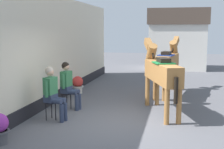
# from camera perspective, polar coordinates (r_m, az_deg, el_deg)

# --- Properties ---
(ground_plane) EXTENTS (40.00, 40.00, 0.00)m
(ground_plane) POSITION_cam_1_polar(r_m,az_deg,el_deg) (10.56, 4.18, -4.30)
(ground_plane) COLOR #56565B
(pub_facade_wall) EXTENTS (0.34, 14.00, 3.40)m
(pub_facade_wall) POSITION_cam_1_polar(r_m,az_deg,el_deg) (9.59, -12.29, 3.53)
(pub_facade_wall) COLOR beige
(pub_facade_wall) RESTS_ON ground_plane
(distant_cottage) EXTENTS (3.40, 2.60, 3.50)m
(distant_cottage) POSITION_cam_1_polar(r_m,az_deg,el_deg) (18.52, 12.16, 6.63)
(distant_cottage) COLOR silver
(distant_cottage) RESTS_ON ground_plane
(seated_visitor_near) EXTENTS (0.61, 0.48, 1.39)m
(seated_visitor_near) POSITION_cam_1_polar(r_m,az_deg,el_deg) (7.94, -11.06, -2.97)
(seated_visitor_near) COLOR black
(seated_visitor_near) RESTS_ON ground_plane
(seated_visitor_far) EXTENTS (0.61, 0.48, 1.39)m
(seated_visitor_far) POSITION_cam_1_polar(r_m,az_deg,el_deg) (8.98, -8.19, -1.58)
(seated_visitor_far) COLOR black
(seated_visitor_far) RESTS_ON ground_plane
(saddled_horse_near) EXTENTS (1.27, 2.87, 2.06)m
(saddled_horse_near) POSITION_cam_1_polar(r_m,az_deg,el_deg) (8.56, 9.11, 0.50)
(saddled_horse_near) COLOR #9E6B38
(saddled_horse_near) RESTS_ON ground_plane
(saddled_horse_far) EXTENTS (0.85, 2.97, 2.06)m
(saddled_horse_far) POSITION_cam_1_polar(r_m,az_deg,el_deg) (11.08, 10.35, 2.26)
(saddled_horse_far) COLOR #9E6B38
(saddled_horse_far) RESTS_ON ground_plane
(flower_planter_farthest) EXTENTS (0.43, 0.43, 0.64)m
(flower_planter_farthest) POSITION_cam_1_polar(r_m,az_deg,el_deg) (11.19, -6.46, -1.87)
(flower_planter_farthest) COLOR beige
(flower_planter_farthest) RESTS_ON ground_plane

